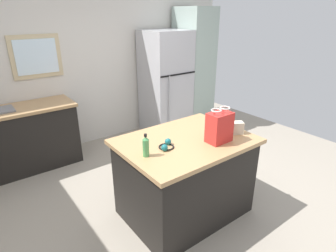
{
  "coord_description": "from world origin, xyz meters",
  "views": [
    {
      "loc": [
        -1.78,
        -2.12,
        2.1
      ],
      "look_at": [
        -0.08,
        0.12,
        0.94
      ],
      "focal_mm": 29.92,
      "sensor_mm": 36.0,
      "label": 1
    }
  ],
  "objects_px": {
    "tall_cabinet": "(193,69)",
    "small_box": "(237,128)",
    "shopping_bag": "(219,127)",
    "refrigerator": "(166,83)",
    "kitchen_island": "(185,177)",
    "ear_defenders": "(166,145)",
    "bottle": "(146,146)"
  },
  "relations": [
    {
      "from": "tall_cabinet",
      "to": "small_box",
      "type": "xyz_separation_m",
      "value": [
        -1.37,
        -2.22,
        -0.13
      ]
    },
    {
      "from": "small_box",
      "to": "shopping_bag",
      "type": "bearing_deg",
      "value": -176.21
    },
    {
      "from": "tall_cabinet",
      "to": "refrigerator",
      "type": "bearing_deg",
      "value": -179.98
    },
    {
      "from": "kitchen_island",
      "to": "refrigerator",
      "type": "bearing_deg",
      "value": 58.38
    },
    {
      "from": "kitchen_island",
      "to": "shopping_bag",
      "type": "xyz_separation_m",
      "value": [
        0.23,
        -0.23,
        0.6
      ]
    },
    {
      "from": "kitchen_island",
      "to": "small_box",
      "type": "xyz_separation_m",
      "value": [
        0.53,
        -0.21,
        0.51
      ]
    },
    {
      "from": "shopping_bag",
      "to": "ear_defenders",
      "type": "distance_m",
      "value": 0.56
    },
    {
      "from": "tall_cabinet",
      "to": "bottle",
      "type": "distance_m",
      "value": 3.18
    },
    {
      "from": "refrigerator",
      "to": "tall_cabinet",
      "type": "relative_size",
      "value": 0.83
    },
    {
      "from": "shopping_bag",
      "to": "small_box",
      "type": "distance_m",
      "value": 0.31
    },
    {
      "from": "ear_defenders",
      "to": "bottle",
      "type": "bearing_deg",
      "value": -174.11
    },
    {
      "from": "shopping_bag",
      "to": "ear_defenders",
      "type": "xyz_separation_m",
      "value": [
        -0.5,
        0.2,
        -0.13
      ]
    },
    {
      "from": "small_box",
      "to": "ear_defenders",
      "type": "height_order",
      "value": "small_box"
    },
    {
      "from": "kitchen_island",
      "to": "bottle",
      "type": "height_order",
      "value": "bottle"
    },
    {
      "from": "refrigerator",
      "to": "kitchen_island",
      "type": "bearing_deg",
      "value": -121.62
    },
    {
      "from": "small_box",
      "to": "bottle",
      "type": "xyz_separation_m",
      "value": [
        -1.05,
        0.16,
        0.03
      ]
    },
    {
      "from": "kitchen_island",
      "to": "ear_defenders",
      "type": "distance_m",
      "value": 0.54
    },
    {
      "from": "tall_cabinet",
      "to": "shopping_bag",
      "type": "xyz_separation_m",
      "value": [
        -1.67,
        -2.24,
        -0.04
      ]
    },
    {
      "from": "shopping_bag",
      "to": "tall_cabinet",
      "type": "bearing_deg",
      "value": 53.34
    },
    {
      "from": "kitchen_island",
      "to": "shopping_bag",
      "type": "distance_m",
      "value": 0.68
    },
    {
      "from": "tall_cabinet",
      "to": "bottle",
      "type": "bearing_deg",
      "value": -139.45
    },
    {
      "from": "refrigerator",
      "to": "small_box",
      "type": "distance_m",
      "value": 2.33
    },
    {
      "from": "kitchen_island",
      "to": "tall_cabinet",
      "type": "bearing_deg",
      "value": 46.64
    },
    {
      "from": "ear_defenders",
      "to": "small_box",
      "type": "bearing_deg",
      "value": -12.85
    },
    {
      "from": "shopping_bag",
      "to": "kitchen_island",
      "type": "bearing_deg",
      "value": 135.46
    },
    {
      "from": "kitchen_island",
      "to": "tall_cabinet",
      "type": "height_order",
      "value": "tall_cabinet"
    },
    {
      "from": "bottle",
      "to": "ear_defenders",
      "type": "bearing_deg",
      "value": 5.89
    },
    {
      "from": "kitchen_island",
      "to": "refrigerator",
      "type": "relative_size",
      "value": 0.74
    },
    {
      "from": "shopping_bag",
      "to": "small_box",
      "type": "relative_size",
      "value": 2.67
    },
    {
      "from": "shopping_bag",
      "to": "small_box",
      "type": "xyz_separation_m",
      "value": [
        0.3,
        0.02,
        -0.09
      ]
    },
    {
      "from": "refrigerator",
      "to": "ear_defenders",
      "type": "height_order",
      "value": "refrigerator"
    },
    {
      "from": "small_box",
      "to": "ear_defenders",
      "type": "bearing_deg",
      "value": 167.15
    }
  ]
}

